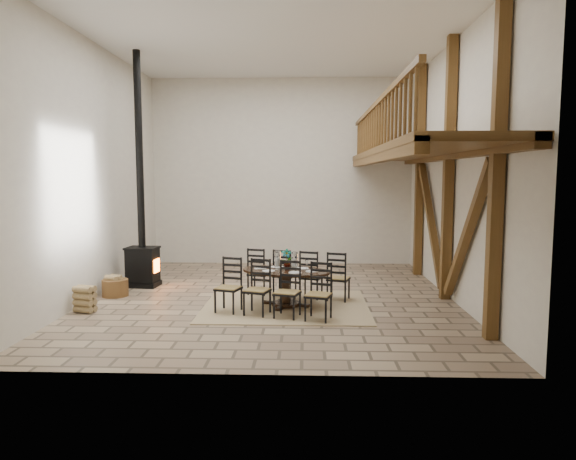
{
  "coord_description": "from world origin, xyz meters",
  "views": [
    {
      "loc": [
        0.65,
        -9.96,
        2.39
      ],
      "look_at": [
        0.29,
        0.4,
        1.3
      ],
      "focal_mm": 32.0,
      "sensor_mm": 36.0,
      "label": 1
    }
  ],
  "objects_px": {
    "dining_table": "(286,288)",
    "wood_stove": "(142,235)",
    "log_basket": "(115,287)",
    "log_stack": "(85,299)"
  },
  "relations": [
    {
      "from": "log_stack",
      "to": "dining_table",
      "type": "bearing_deg",
      "value": 8.83
    },
    {
      "from": "wood_stove",
      "to": "log_basket",
      "type": "distance_m",
      "value": 1.34
    },
    {
      "from": "wood_stove",
      "to": "log_stack",
      "type": "xyz_separation_m",
      "value": [
        -0.34,
        -2.17,
        -0.89
      ]
    },
    {
      "from": "log_basket",
      "to": "log_stack",
      "type": "relative_size",
      "value": 1.08
    },
    {
      "from": "dining_table",
      "to": "log_basket",
      "type": "xyz_separation_m",
      "value": [
        -3.45,
        0.7,
        -0.17
      ]
    },
    {
      "from": "wood_stove",
      "to": "log_stack",
      "type": "bearing_deg",
      "value": -93.77
    },
    {
      "from": "dining_table",
      "to": "log_stack",
      "type": "distance_m",
      "value": 3.56
    },
    {
      "from": "dining_table",
      "to": "log_stack",
      "type": "bearing_deg",
      "value": -154.47
    },
    {
      "from": "dining_table",
      "to": "wood_stove",
      "type": "height_order",
      "value": "wood_stove"
    },
    {
      "from": "dining_table",
      "to": "log_basket",
      "type": "distance_m",
      "value": 3.52
    }
  ]
}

